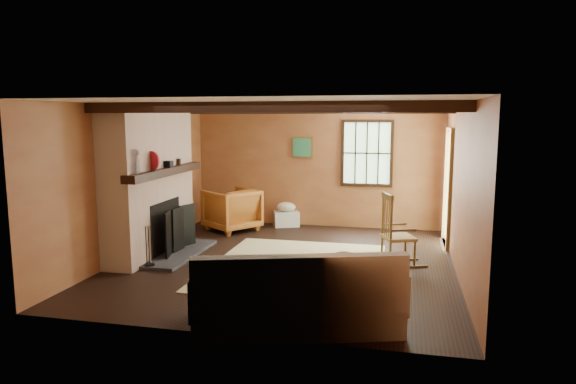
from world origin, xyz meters
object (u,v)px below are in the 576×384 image
(fireplace, at_px, (151,186))
(armchair, at_px, (232,210))
(sofa, at_px, (298,299))
(rocking_chair, at_px, (396,235))
(laundry_basket, at_px, (286,219))

(fireplace, xyz_separation_m, armchair, (0.69, 1.91, -0.69))
(fireplace, relative_size, sofa, 1.02)
(fireplace, bearing_deg, armchair, 70.16)
(rocking_chair, bearing_deg, sofa, 138.51)
(rocking_chair, relative_size, sofa, 0.47)
(rocking_chair, bearing_deg, fireplace, 71.82)
(fireplace, distance_m, sofa, 3.85)
(rocking_chair, xyz_separation_m, armchair, (-3.17, 1.71, -0.05))
(rocking_chair, distance_m, sofa, 2.79)
(sofa, bearing_deg, fireplace, 122.83)
(fireplace, distance_m, laundry_basket, 3.18)
(fireplace, relative_size, laundry_basket, 4.80)
(fireplace, xyz_separation_m, laundry_basket, (1.63, 2.55, -0.95))
(rocking_chair, distance_m, laundry_basket, 3.25)
(sofa, xyz_separation_m, armchair, (-2.21, 4.32, 0.10))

